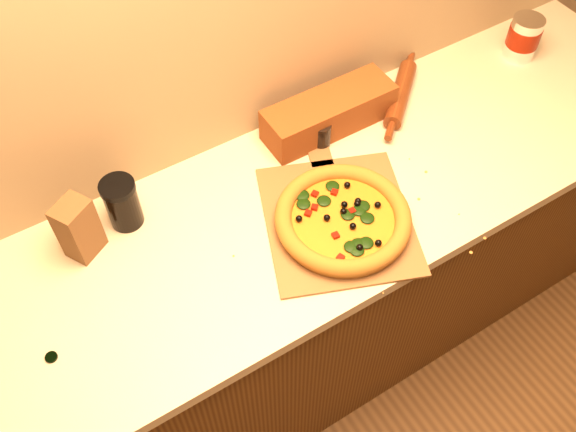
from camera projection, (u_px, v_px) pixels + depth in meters
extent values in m
plane|color=#9E8460|center=(200.00, 20.00, 1.57)|extent=(4.00, 0.00, 4.00)
cube|color=#45250E|center=(275.00, 304.00, 2.13)|extent=(2.80, 0.65, 0.86)
cube|color=#BDB293|center=(272.00, 224.00, 1.78)|extent=(2.84, 0.68, 0.04)
cube|color=brown|center=(338.00, 220.00, 1.75)|extent=(0.53, 0.55, 0.01)
cube|color=brown|center=(317.00, 145.00, 1.92)|extent=(0.13, 0.19, 0.01)
cylinder|color=#A67529|center=(342.00, 222.00, 1.73)|extent=(0.35, 0.35, 0.02)
cylinder|color=#F7A829|center=(343.00, 219.00, 1.72)|extent=(0.29, 0.29, 0.01)
torus|color=brown|center=(343.00, 217.00, 1.72)|extent=(0.37, 0.37, 0.05)
ellipsoid|color=black|center=(353.00, 201.00, 1.75)|extent=(0.04, 0.04, 0.01)
sphere|color=black|center=(334.00, 229.00, 1.69)|extent=(0.02, 0.02, 0.02)
cube|color=maroon|center=(362.00, 228.00, 1.69)|extent=(0.02, 0.02, 0.01)
cylinder|color=black|center=(51.00, 357.00, 1.51)|extent=(0.03, 0.03, 0.01)
cylinder|color=black|center=(321.00, 135.00, 1.90)|extent=(0.06, 0.06, 0.08)
sphere|color=silver|center=(322.00, 122.00, 1.86)|extent=(0.03, 0.03, 0.03)
cylinder|color=#602610|center=(401.00, 94.00, 2.02)|extent=(0.24, 0.23, 0.06)
cylinder|color=#602610|center=(410.00, 60.00, 2.12)|extent=(0.06, 0.06, 0.02)
cylinder|color=#602610|center=(390.00, 131.00, 1.93)|extent=(0.06, 0.06, 0.02)
cylinder|color=silver|center=(523.00, 38.00, 2.12)|extent=(0.10, 0.10, 0.15)
cylinder|color=maroon|center=(524.00, 36.00, 2.12)|extent=(0.11, 0.11, 0.07)
cube|color=maroon|center=(329.00, 113.00, 1.93)|extent=(0.41, 0.13, 0.11)
cube|color=brown|center=(78.00, 229.00, 1.63)|extent=(0.11, 0.11, 0.18)
cylinder|color=black|center=(123.00, 205.00, 1.71)|extent=(0.09, 0.09, 0.13)
cylinder|color=black|center=(117.00, 187.00, 1.64)|extent=(0.09, 0.09, 0.02)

